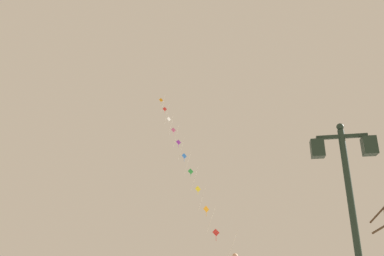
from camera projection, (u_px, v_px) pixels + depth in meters
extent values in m
cylinder|color=#1E2D23|center=(355.00, 231.00, 7.29)|extent=(0.14, 0.14, 4.35)
sphere|color=#1E2D23|center=(340.00, 127.00, 8.03)|extent=(0.16, 0.16, 0.16)
cube|color=#1E2D23|center=(341.00, 137.00, 7.96)|extent=(1.08, 0.08, 0.08)
cube|color=#1E2D23|center=(317.00, 149.00, 7.98)|extent=(0.28, 0.28, 0.40)
cube|color=beige|center=(317.00, 149.00, 7.98)|extent=(0.19, 0.19, 0.30)
cube|color=#1E2D23|center=(369.00, 146.00, 7.77)|extent=(0.28, 0.28, 0.40)
cube|color=beige|center=(369.00, 146.00, 7.77)|extent=(0.19, 0.19, 0.30)
cylinder|color=silver|center=(211.00, 220.00, 18.29)|extent=(0.65, 0.96, 1.26)
cylinder|color=silver|center=(202.00, 199.00, 19.68)|extent=(0.65, 0.96, 1.26)
cylinder|color=silver|center=(194.00, 180.00, 21.08)|extent=(0.65, 0.96, 1.26)
cylinder|color=silver|center=(187.00, 163.00, 22.47)|extent=(0.65, 0.96, 1.26)
cylinder|color=silver|center=(181.00, 149.00, 23.86)|extent=(0.65, 0.96, 1.26)
cylinder|color=silver|center=(176.00, 136.00, 25.25)|extent=(0.65, 0.96, 1.26)
cylinder|color=silver|center=(171.00, 124.00, 26.64)|extent=(0.65, 0.96, 1.26)
cylinder|color=silver|center=(167.00, 114.00, 28.03)|extent=(0.65, 0.96, 1.26)
cylinder|color=silver|center=(163.00, 104.00, 29.42)|extent=(0.65, 0.96, 1.26)
cube|color=red|center=(216.00, 232.00, 17.60)|extent=(0.34, 0.14, 0.36)
cylinder|color=red|center=(216.00, 238.00, 17.51)|extent=(0.03, 0.04, 0.26)
cube|color=orange|center=(206.00, 209.00, 18.99)|extent=(0.28, 0.25, 0.36)
cylinder|color=orange|center=(206.00, 214.00, 18.90)|extent=(0.03, 0.03, 0.25)
cube|color=yellow|center=(198.00, 189.00, 20.38)|extent=(0.29, 0.24, 0.36)
cylinder|color=yellow|center=(198.00, 193.00, 20.30)|extent=(0.03, 0.03, 0.20)
cube|color=green|center=(191.00, 171.00, 21.77)|extent=(0.33, 0.17, 0.36)
cylinder|color=green|center=(191.00, 175.00, 21.70)|extent=(0.03, 0.04, 0.18)
cube|color=blue|center=(184.00, 156.00, 23.16)|extent=(0.29, 0.24, 0.36)
cylinder|color=blue|center=(184.00, 160.00, 23.08)|extent=(0.03, 0.03, 0.25)
cube|color=purple|center=(179.00, 142.00, 24.55)|extent=(0.30, 0.22, 0.36)
cylinder|color=purple|center=(178.00, 146.00, 24.47)|extent=(0.04, 0.04, 0.23)
cube|color=pink|center=(173.00, 130.00, 25.94)|extent=(0.34, 0.14, 0.36)
cylinder|color=pink|center=(173.00, 133.00, 25.86)|extent=(0.03, 0.04, 0.25)
cube|color=white|center=(169.00, 119.00, 27.34)|extent=(0.26, 0.27, 0.36)
cylinder|color=white|center=(169.00, 122.00, 27.26)|extent=(0.03, 0.03, 0.19)
cube|color=red|center=(165.00, 109.00, 28.73)|extent=(0.34, 0.15, 0.36)
cylinder|color=red|center=(165.00, 112.00, 28.65)|extent=(0.03, 0.04, 0.19)
cube|color=orange|center=(161.00, 100.00, 30.12)|extent=(0.33, 0.17, 0.36)
cylinder|color=orange|center=(161.00, 103.00, 30.04)|extent=(0.03, 0.04, 0.20)
sphere|color=tan|center=(235.00, 256.00, 13.84)|extent=(0.22, 0.22, 0.22)
cylinder|color=#4C3826|center=(378.00, 214.00, 15.92)|extent=(0.79, 0.46, 0.80)
cylinder|color=#4C3826|center=(381.00, 228.00, 15.24)|extent=(1.01, 0.78, 0.53)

